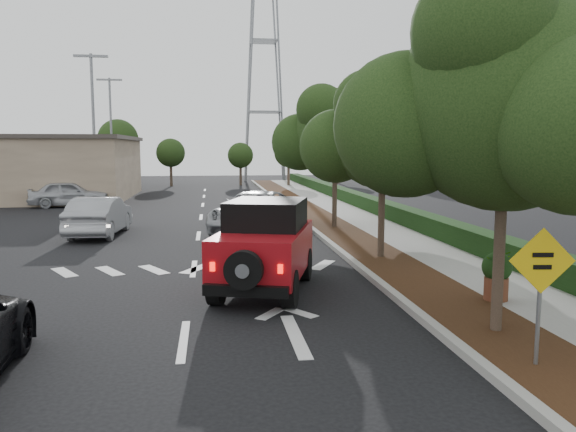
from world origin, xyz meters
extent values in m
plane|color=black|center=(0.00, 0.00, 0.00)|extent=(120.00, 120.00, 0.00)
cube|color=#9E9B93|center=(4.60, 12.00, 0.07)|extent=(0.20, 70.00, 0.15)
cube|color=black|center=(5.60, 12.00, 0.06)|extent=(1.80, 70.00, 0.12)
cube|color=gray|center=(7.50, 12.00, 0.06)|extent=(2.00, 70.00, 0.12)
cube|color=black|center=(8.90, 12.00, 0.40)|extent=(0.80, 70.00, 0.80)
cylinder|color=black|center=(1.35, 4.72, 0.41)|extent=(0.51, 0.87, 0.82)
cylinder|color=black|center=(2.89, 4.26, 0.41)|extent=(0.51, 0.87, 0.82)
cylinder|color=black|center=(0.61, 2.24, 0.41)|extent=(0.51, 0.87, 0.82)
cylinder|color=black|center=(2.15, 1.78, 0.41)|extent=(0.51, 0.87, 0.82)
cube|color=maroon|center=(1.75, 3.25, 0.98)|extent=(2.86, 4.18, 1.03)
cube|color=black|center=(1.84, 3.54, 1.82)|extent=(2.23, 2.49, 0.66)
cube|color=maroon|center=(2.16, 4.64, 0.90)|extent=(1.87, 1.49, 0.84)
cube|color=black|center=(1.18, 1.34, 0.51)|extent=(1.74, 0.68, 0.23)
cylinder|color=black|center=(1.14, 1.21, 0.98)|extent=(0.81, 0.44, 0.78)
cube|color=#FF190C|center=(0.52, 1.60, 0.98)|extent=(0.11, 0.07, 0.19)
cube|color=#FF190C|center=(1.87, 1.20, 0.98)|extent=(0.11, 0.07, 0.19)
imported|color=#919498|center=(2.30, 12.73, 0.81)|extent=(4.53, 6.43, 1.63)
imported|color=#95979C|center=(-3.80, 12.71, 0.76)|extent=(1.89, 4.68, 1.51)
imported|color=#ACADB4|center=(-7.60, 23.96, 0.76)|extent=(4.65, 2.39, 1.51)
cylinder|color=slate|center=(5.39, -2.12, 1.08)|extent=(0.07, 0.07, 1.94)
cube|color=#DFB40B|center=(5.38, -2.15, 1.72)|extent=(0.99, 0.14, 0.99)
cube|color=black|center=(5.38, -2.17, 1.82)|extent=(0.31, 0.05, 0.07)
cube|color=black|center=(5.38, -2.17, 1.63)|extent=(0.28, 0.04, 0.07)
cylinder|color=brown|center=(6.60, 1.39, 0.36)|extent=(0.57, 0.57, 0.51)
sphere|color=black|center=(6.60, 1.39, 0.85)|extent=(0.64, 0.64, 0.64)
imported|color=black|center=(6.60, 1.39, 0.92)|extent=(0.59, 0.53, 0.60)
camera|label=1|loc=(0.53, -9.74, 3.39)|focal=35.00mm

